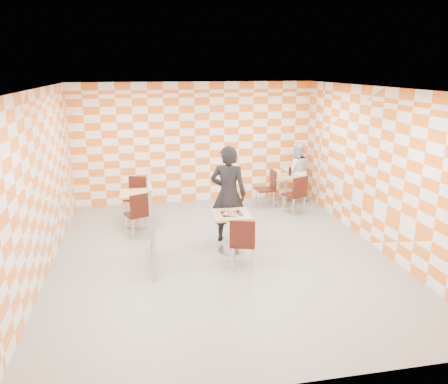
# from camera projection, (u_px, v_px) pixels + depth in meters

# --- Properties ---
(room_shell) EXTENTS (7.00, 7.00, 7.00)m
(room_shell) POSITION_uv_depth(u_px,v_px,m) (215.00, 169.00, 8.15)
(room_shell) COLOR gray
(room_shell) RESTS_ON ground
(main_table) EXTENTS (0.70, 0.70, 0.75)m
(main_table) POSITION_uv_depth(u_px,v_px,m) (231.00, 226.00, 8.07)
(main_table) COLOR tan
(main_table) RESTS_ON ground
(second_table) EXTENTS (0.70, 0.70, 0.75)m
(second_table) POSITION_uv_depth(u_px,v_px,m) (286.00, 185.00, 10.86)
(second_table) COLOR tan
(second_table) RESTS_ON ground
(empty_table) EXTENTS (0.70, 0.70, 0.75)m
(empty_table) POSITION_uv_depth(u_px,v_px,m) (137.00, 203.00, 9.41)
(empty_table) COLOR tan
(empty_table) RESTS_ON ground
(chair_main_front) EXTENTS (0.53, 0.53, 0.92)m
(chair_main_front) POSITION_uv_depth(u_px,v_px,m) (243.00, 240.00, 7.32)
(chair_main_front) COLOR #38120B
(chair_main_front) RESTS_ON ground
(chair_second_front) EXTENTS (0.55, 0.55, 0.92)m
(chair_second_front) POSITION_uv_depth(u_px,v_px,m) (297.00, 192.00, 10.12)
(chair_second_front) COLOR #38120B
(chair_second_front) RESTS_ON ground
(chair_second_side) EXTENTS (0.44, 0.43, 0.92)m
(chair_second_side) POSITION_uv_depth(u_px,v_px,m) (269.00, 186.00, 10.68)
(chair_second_side) COLOR #38120B
(chair_second_side) RESTS_ON ground
(chair_empty_near) EXTENTS (0.56, 0.56, 0.92)m
(chair_empty_near) POSITION_uv_depth(u_px,v_px,m) (138.00, 211.00, 8.79)
(chair_empty_near) COLOR #38120B
(chair_empty_near) RESTS_ON ground
(chair_empty_far) EXTENTS (0.54, 0.55, 0.92)m
(chair_empty_far) POSITION_uv_depth(u_px,v_px,m) (137.00, 193.00, 10.02)
(chair_empty_far) COLOR #38120B
(chair_empty_far) RESTS_ON ground
(partition) EXTENTS (0.08, 1.38, 1.55)m
(partition) POSITION_uv_depth(u_px,v_px,m) (151.00, 222.00, 7.44)
(partition) COLOR white
(partition) RESTS_ON ground
(man_dark) EXTENTS (0.82, 0.68, 1.92)m
(man_dark) POSITION_uv_depth(u_px,v_px,m) (228.00, 194.00, 8.46)
(man_dark) COLOR black
(man_dark) RESTS_ON ground
(man_white) EXTENTS (0.80, 0.65, 1.53)m
(man_white) POSITION_uv_depth(u_px,v_px,m) (296.00, 171.00, 11.18)
(man_white) COLOR white
(man_white) RESTS_ON ground
(pizza_on_foil) EXTENTS (0.40, 0.40, 0.04)m
(pizza_on_foil) POSITION_uv_depth(u_px,v_px,m) (232.00, 213.00, 7.99)
(pizza_on_foil) COLOR silver
(pizza_on_foil) RESTS_ON main_table
(sport_bottle) EXTENTS (0.06, 0.06, 0.20)m
(sport_bottle) POSITION_uv_depth(u_px,v_px,m) (280.00, 172.00, 10.78)
(sport_bottle) COLOR white
(sport_bottle) RESTS_ON second_table
(soda_bottle) EXTENTS (0.07, 0.07, 0.23)m
(soda_bottle) POSITION_uv_depth(u_px,v_px,m) (290.00, 171.00, 10.79)
(soda_bottle) COLOR black
(soda_bottle) RESTS_ON second_table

